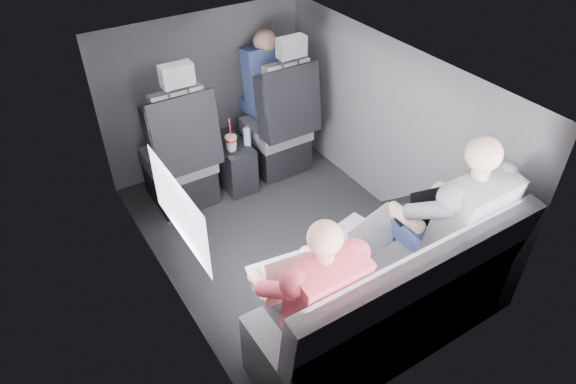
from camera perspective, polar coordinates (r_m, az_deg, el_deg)
floor at (r=3.87m, az=-0.01°, el=-5.42°), size 2.60×2.60×0.00m
ceiling at (r=3.11m, az=-0.01°, el=13.13°), size 2.60×2.60×0.00m
panel_left at (r=3.15m, az=-13.97°, el=-2.23°), size 0.02×2.60×1.35m
panel_right at (r=3.92m, az=11.24°, el=6.79°), size 0.02×2.60×1.35m
panel_front at (r=4.45m, az=-9.19°, el=10.86°), size 1.80×0.02×1.35m
panel_back at (r=2.71m, az=15.18°, el=-10.58°), size 1.80×0.02×1.35m
side_window at (r=2.79m, az=-12.06°, el=-1.88°), size 0.02×0.75×0.42m
seatbelt at (r=4.07m, az=0.29°, el=10.76°), size 0.35×0.11×0.59m
front_seat_left at (r=4.07m, az=-11.80°, el=3.34°), size 0.52×0.58×1.26m
front_seat_right at (r=4.39m, az=-0.93°, el=6.94°), size 0.52×0.58×1.26m
center_console at (r=4.35m, az=-6.24°, el=3.24°), size 0.24×0.48×0.41m
rear_bench at (r=3.08m, az=10.92°, el=-12.49°), size 1.60×0.57×0.92m
soda_cup at (r=4.10m, az=-6.34°, el=5.46°), size 0.10×0.10×0.29m
water_bottle at (r=4.15m, az=-4.56°, el=6.10°), size 0.06×0.06×0.17m
laptop_white at (r=2.75m, az=-0.00°, el=-9.13°), size 0.37×0.36×0.25m
laptop_silver at (r=2.99m, az=7.78°, el=-4.90°), size 0.41×0.39×0.26m
laptop_black at (r=3.27m, az=14.66°, el=-1.66°), size 0.39×0.38×0.25m
passenger_rear_left at (r=2.68m, az=2.35°, el=-11.50°), size 0.47×0.60×1.18m
passenger_rear_right at (r=3.17m, az=17.46°, el=-3.21°), size 0.54×0.65×1.28m
passenger_front_right at (r=4.44m, az=-2.45°, el=12.29°), size 0.38×0.38×0.75m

